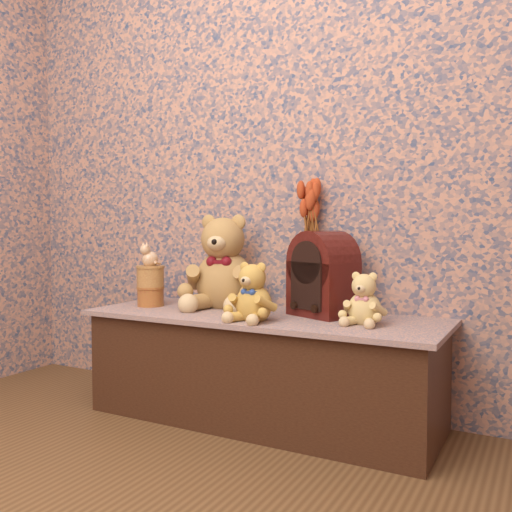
{
  "coord_description": "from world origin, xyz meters",
  "views": [
    {
      "loc": [
        1.03,
        -0.73,
        0.79
      ],
      "look_at": [
        0.0,
        1.19,
        0.68
      ],
      "focal_mm": 38.83,
      "sensor_mm": 36.0,
      "label": 1
    }
  ],
  "objects_px": {
    "teddy_medium": "(254,289)",
    "teddy_large": "(224,258)",
    "cat_figurine": "(150,254)",
    "teddy_small": "(365,296)",
    "biscuit_tin_lower": "(151,297)",
    "cathedral_radio": "(323,273)",
    "ceramic_vase": "(310,287)"
  },
  "relations": [
    {
      "from": "cathedral_radio",
      "to": "ceramic_vase",
      "type": "bearing_deg",
      "value": 157.26
    },
    {
      "from": "teddy_medium",
      "to": "biscuit_tin_lower",
      "type": "relative_size",
      "value": 2.03
    },
    {
      "from": "teddy_medium",
      "to": "ceramic_vase",
      "type": "height_order",
      "value": "teddy_medium"
    },
    {
      "from": "teddy_large",
      "to": "teddy_small",
      "type": "height_order",
      "value": "teddy_large"
    },
    {
      "from": "cat_figurine",
      "to": "ceramic_vase",
      "type": "bearing_deg",
      "value": 34.96
    },
    {
      "from": "teddy_small",
      "to": "cathedral_radio",
      "type": "height_order",
      "value": "cathedral_radio"
    },
    {
      "from": "cathedral_radio",
      "to": "ceramic_vase",
      "type": "distance_m",
      "value": 0.16
    },
    {
      "from": "teddy_medium",
      "to": "cat_figurine",
      "type": "relative_size",
      "value": 2.17
    },
    {
      "from": "teddy_small",
      "to": "cat_figurine",
      "type": "distance_m",
      "value": 0.99
    },
    {
      "from": "teddy_medium",
      "to": "biscuit_tin_lower",
      "type": "bearing_deg",
      "value": 172.01
    },
    {
      "from": "teddy_large",
      "to": "teddy_small",
      "type": "distance_m",
      "value": 0.7
    },
    {
      "from": "teddy_medium",
      "to": "ceramic_vase",
      "type": "bearing_deg",
      "value": 77.02
    },
    {
      "from": "teddy_large",
      "to": "cathedral_radio",
      "type": "xyz_separation_m",
      "value": [
        0.47,
        -0.02,
        -0.05
      ]
    },
    {
      "from": "teddy_medium",
      "to": "cat_figurine",
      "type": "bearing_deg",
      "value": 172.01
    },
    {
      "from": "teddy_large",
      "to": "biscuit_tin_lower",
      "type": "height_order",
      "value": "teddy_large"
    },
    {
      "from": "cathedral_radio",
      "to": "biscuit_tin_lower",
      "type": "relative_size",
      "value": 2.9
    },
    {
      "from": "cathedral_radio",
      "to": "cat_figurine",
      "type": "distance_m",
      "value": 0.79
    },
    {
      "from": "teddy_medium",
      "to": "cathedral_radio",
      "type": "xyz_separation_m",
      "value": [
        0.19,
        0.22,
        0.05
      ]
    },
    {
      "from": "teddy_large",
      "to": "cat_figurine",
      "type": "height_order",
      "value": "teddy_large"
    },
    {
      "from": "teddy_large",
      "to": "ceramic_vase",
      "type": "distance_m",
      "value": 0.4
    },
    {
      "from": "teddy_large",
      "to": "teddy_medium",
      "type": "xyz_separation_m",
      "value": [
        0.28,
        -0.25,
        -0.1
      ]
    },
    {
      "from": "ceramic_vase",
      "to": "teddy_small",
      "type": "bearing_deg",
      "value": -34.69
    },
    {
      "from": "teddy_medium",
      "to": "teddy_small",
      "type": "bearing_deg",
      "value": 20.31
    },
    {
      "from": "ceramic_vase",
      "to": "cat_figurine",
      "type": "distance_m",
      "value": 0.73
    },
    {
      "from": "teddy_large",
      "to": "teddy_small",
      "type": "xyz_separation_m",
      "value": [
        0.68,
        -0.12,
        -0.12
      ]
    },
    {
      "from": "ceramic_vase",
      "to": "biscuit_tin_lower",
      "type": "bearing_deg",
      "value": -162.74
    },
    {
      "from": "cat_figurine",
      "to": "teddy_small",
      "type": "bearing_deg",
      "value": 18.02
    },
    {
      "from": "teddy_medium",
      "to": "biscuit_tin_lower",
      "type": "distance_m",
      "value": 0.61
    },
    {
      "from": "teddy_small",
      "to": "ceramic_vase",
      "type": "height_order",
      "value": "same"
    },
    {
      "from": "teddy_medium",
      "to": "teddy_large",
      "type": "bearing_deg",
      "value": 141.97
    },
    {
      "from": "teddy_medium",
      "to": "biscuit_tin_lower",
      "type": "height_order",
      "value": "teddy_medium"
    },
    {
      "from": "biscuit_tin_lower",
      "to": "teddy_large",
      "type": "bearing_deg",
      "value": 22.73
    }
  ]
}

